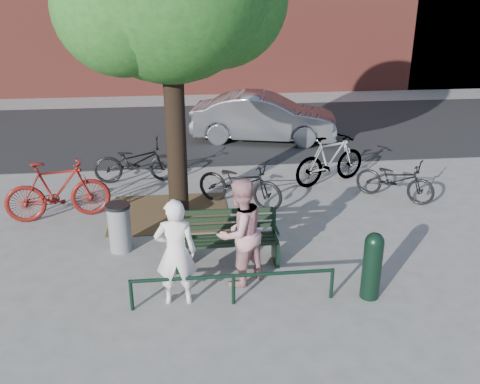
{
  "coord_description": "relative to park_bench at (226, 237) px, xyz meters",
  "views": [
    {
      "loc": [
        -0.64,
        -7.99,
        4.59
      ],
      "look_at": [
        0.34,
        1.0,
        0.91
      ],
      "focal_mm": 40.0,
      "sensor_mm": 36.0,
      "label": 1
    }
  ],
  "objects": [
    {
      "name": "bicycle_c",
      "position": [
        0.49,
        2.39,
        0.03
      ],
      "size": [
        2.01,
        1.6,
        1.02
      ],
      "primitive_type": "imported",
      "rotation": [
        0.0,
        0.0,
        1.02
      ],
      "color": "black",
      "rests_on": "ground"
    },
    {
      "name": "person_left",
      "position": [
        -0.83,
        -1.13,
        0.36
      ],
      "size": [
        0.62,
        0.42,
        1.68
      ],
      "primitive_type": "imported",
      "rotation": [
        0.0,
        0.0,
        3.11
      ],
      "color": "white",
      "rests_on": "ground"
    },
    {
      "name": "bicycle_b",
      "position": [
        -3.19,
        2.12,
        0.13
      ],
      "size": [
        2.11,
        0.94,
        1.23
      ],
      "primitive_type": "imported",
      "rotation": [
        0.0,
        0.0,
        1.76
      ],
      "color": "#5E110D",
      "rests_on": "ground"
    },
    {
      "name": "dirt_pit",
      "position": [
        -1.0,
        2.12,
        -0.47
      ],
      "size": [
        2.4,
        2.0,
        0.02
      ],
      "primitive_type": "cube",
      "color": "brown",
      "rests_on": "ground"
    },
    {
      "name": "litter_bin",
      "position": [
        -1.84,
        0.63,
        -0.03
      ],
      "size": [
        0.43,
        0.43,
        0.89
      ],
      "color": "gray",
      "rests_on": "ground"
    },
    {
      "name": "park_bench",
      "position": [
        0.0,
        0.0,
        0.0
      ],
      "size": [
        1.74,
        0.54,
        0.97
      ],
      "color": "black",
      "rests_on": "ground"
    },
    {
      "name": "parked_car",
      "position": [
        1.73,
        7.16,
        0.22
      ],
      "size": [
        4.45,
        2.41,
        1.39
      ],
      "primitive_type": "imported",
      "rotation": [
        0.0,
        0.0,
        1.34
      ],
      "color": "gray",
      "rests_on": "ground"
    },
    {
      "name": "guard_railing",
      "position": [
        0.0,
        -1.28,
        -0.08
      ],
      "size": [
        3.06,
        0.06,
        0.51
      ],
      "color": "black",
      "rests_on": "ground"
    },
    {
      "name": "road",
      "position": [
        0.0,
        8.42,
        -0.47
      ],
      "size": [
        40.0,
        7.0,
        0.01
      ],
      "primitive_type": "cube",
      "color": "black",
      "rests_on": "ground"
    },
    {
      "name": "bicycle_e",
      "position": [
        3.9,
        2.38,
        -0.02
      ],
      "size": [
        1.73,
        1.55,
        0.91
      ],
      "primitive_type": "imported",
      "rotation": [
        0.0,
        0.0,
        0.9
      ],
      "color": "black",
      "rests_on": "ground"
    },
    {
      "name": "bicycle_d",
      "position": [
        2.74,
        3.49,
        0.1
      ],
      "size": [
        2.0,
        1.26,
        1.16
      ],
      "primitive_type": "imported",
      "rotation": [
        0.0,
        0.0,
        1.97
      ],
      "color": "gray",
      "rests_on": "ground"
    },
    {
      "name": "person_right",
      "position": [
        0.16,
        -0.66,
        0.4
      ],
      "size": [
        1.08,
        1.03,
        1.76
      ],
      "primitive_type": "imported",
      "rotation": [
        0.0,
        0.0,
        3.75
      ],
      "color": "tan",
      "rests_on": "ground"
    },
    {
      "name": "ground",
      "position": [
        0.0,
        -0.08,
        -0.48
      ],
      "size": [
        90.0,
        90.0,
        0.0
      ],
      "primitive_type": "plane",
      "color": "gray",
      "rests_on": "ground"
    },
    {
      "name": "bollard",
      "position": [
        2.09,
        -1.31,
        0.1
      ],
      "size": [
        0.29,
        0.29,
        1.08
      ],
      "color": "black",
      "rests_on": "ground"
    },
    {
      "name": "bicycle_a",
      "position": [
        -1.8,
        4.06,
        0.03
      ],
      "size": [
        1.97,
        0.74,
        1.03
      ],
      "primitive_type": "imported",
      "rotation": [
        0.0,
        0.0,
        1.6
      ],
      "color": "black",
      "rests_on": "ground"
    }
  ]
}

